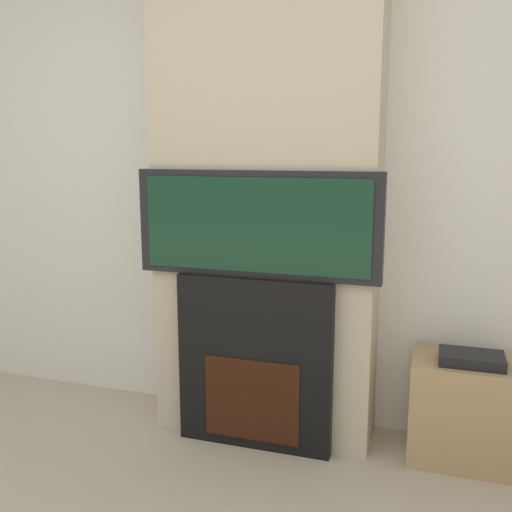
# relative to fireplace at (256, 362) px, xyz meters

# --- Properties ---
(wall_back) EXTENTS (6.00, 0.06, 2.70)m
(wall_back) POSITION_rel_fireplace_xyz_m (0.00, 0.39, 0.92)
(wall_back) COLOR silver
(wall_back) RESTS_ON ground_plane
(chimney_breast) EXTENTS (1.11, 0.36, 2.70)m
(chimney_breast) POSITION_rel_fireplace_xyz_m (0.00, 0.18, 0.92)
(chimney_breast) COLOR beige
(chimney_breast) RESTS_ON ground_plane
(fireplace) EXTENTS (0.78, 0.15, 0.87)m
(fireplace) POSITION_rel_fireplace_xyz_m (0.00, 0.00, 0.00)
(fireplace) COLOR black
(fireplace) RESTS_ON ground_plane
(television) EXTENTS (1.20, 0.07, 0.51)m
(television) POSITION_rel_fireplace_xyz_m (0.00, -0.00, 0.69)
(television) COLOR black
(television) RESTS_ON fireplace
(media_stand) EXTENTS (0.52, 0.34, 0.55)m
(media_stand) POSITION_rel_fireplace_xyz_m (1.00, 0.15, -0.17)
(media_stand) COLOR tan
(media_stand) RESTS_ON ground_plane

